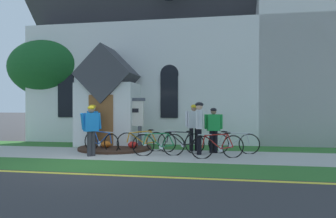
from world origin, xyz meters
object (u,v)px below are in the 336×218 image
Objects in this scene: bicycle_silver at (101,142)px; cyclist_in_green_jersey at (194,124)px; bicycle_green at (159,144)px; cyclist_in_blue_jersey at (199,123)px; yard_deciduous_tree at (57,69)px; bicycle_white at (234,143)px; cyclist_in_white_jersey at (93,123)px; bicycle_blue at (142,141)px; bicycle_red at (181,142)px; cyclist_in_orange_jersey at (91,127)px; bicycle_yellow at (218,146)px; church_sign at (120,114)px; cyclist_in_red_jersey at (214,127)px.

bicycle_silver is 0.92× the size of cyclist_in_green_jersey.
bicycle_green is 0.96× the size of cyclist_in_blue_jersey.
bicycle_silver is 6.58m from yard_deciduous_tree.
cyclist_in_white_jersey reaches higher than bicycle_white.
bicycle_white is at bearing 19.54° from bicycle_green.
yard_deciduous_tree is at bearing 144.95° from bicycle_blue.
bicycle_red is 1.01× the size of cyclist_in_white_jersey.
bicycle_silver is at bearing 94.49° from cyclist_in_orange_jersey.
bicycle_yellow is 1.14m from cyclist_in_blue_jersey.
bicycle_green is (1.95, -1.81, -0.95)m from church_sign.
bicycle_silver is (-2.88, -0.22, -0.01)m from bicycle_red.
cyclist_in_blue_jersey is at bearing -136.78° from cyclist_in_red_jersey.
cyclist_in_white_jersey is at bearing 134.28° from bicycle_silver.
bicycle_blue is 0.97× the size of cyclist_in_white_jersey.
cyclist_in_red_jersey is (1.78, 0.91, 0.54)m from bicycle_green.
cyclist_in_white_jersey is at bearing 157.75° from bicycle_green.
bicycle_green is at bearing -160.46° from bicycle_white.
bicycle_silver is at bearing -175.70° from bicycle_red.
bicycle_yellow is at bearing -10.26° from bicycle_silver.
bicycle_red is 3.54m from cyclist_in_white_jersey.
bicycle_white is (1.83, 0.10, -0.00)m from bicycle_red.
bicycle_blue reaches higher than bicycle_green.
bicycle_blue is 2.01m from cyclist_in_green_jersey.
cyclist_in_red_jersey is (3.94, 1.39, -0.05)m from cyclist_in_orange_jersey.
bicycle_blue is 1.00× the size of bicycle_yellow.
cyclist_in_blue_jersey is 0.35× the size of yard_deciduous_tree.
cyclist_in_green_jersey reaches higher than bicycle_red.
bicycle_silver is at bearing -175.08° from cyclist_in_red_jersey.
bicycle_yellow reaches higher than bicycle_white.
yard_deciduous_tree reaches higher than bicycle_blue.
bicycle_blue is 2.90m from bicycle_yellow.
church_sign is at bearing 139.26° from bicycle_blue.
cyclist_in_orange_jersey is at bearing -137.08° from bicycle_blue.
bicycle_green is 1.03× the size of bicycle_yellow.
yard_deciduous_tree is (-3.45, 3.50, 2.58)m from cyclist_in_white_jersey.
cyclist_in_orange_jersey is (-1.38, -1.28, 0.60)m from bicycle_blue.
cyclist_in_blue_jersey reaches higher than bicycle_red.
cyclist_in_red_jersey is (2.56, 0.10, 0.54)m from bicycle_blue.
cyclist_in_white_jersey is at bearing 112.02° from cyclist_in_orange_jersey.
bicycle_white is at bearing 16.32° from cyclist_in_orange_jersey.
bicycle_white is 0.99× the size of cyclist_in_blue_jersey.
bicycle_red and bicycle_silver have the same top height.
cyclist_in_green_jersey is (-1.40, 0.41, 0.64)m from bicycle_white.
bicycle_red is 0.98× the size of bicycle_white.
cyclist_in_red_jersey reaches higher than bicycle_silver.
bicycle_red is 1.63m from bicycle_yellow.
bicycle_blue reaches higher than bicycle_white.
cyclist_in_orange_jersey is at bearing -155.78° from bicycle_red.
bicycle_blue is at bearing 170.83° from cyclist_in_blue_jersey.
cyclist_in_white_jersey is (-4.77, 1.35, 0.62)m from bicycle_yellow.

